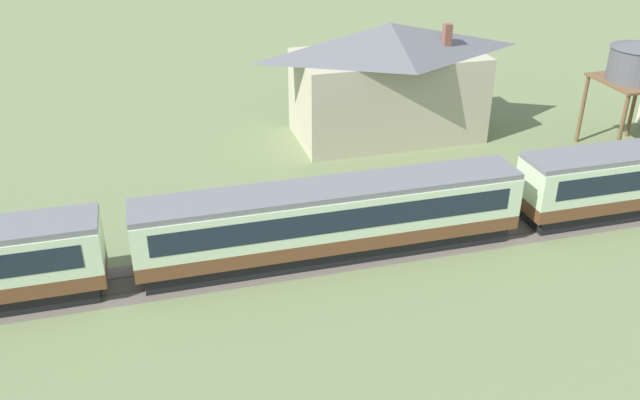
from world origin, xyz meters
name	(u,v)px	position (x,y,z in m)	size (l,w,h in m)	color
passenger_train	(337,217)	(-24.63, 0.19, 2.32)	(109.05, 3.00, 4.19)	brown
railway_track	(283,262)	(-27.62, 0.19, 0.01)	(180.59, 3.60, 0.04)	#665B51
station_house_grey_roof	(388,79)	(-16.04, 15.75, 4.44)	(14.68, 7.68, 8.62)	#BCB293
water_tower	(639,63)	(-0.37, 8.46, 6.48)	(4.92, 4.92, 8.08)	brown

